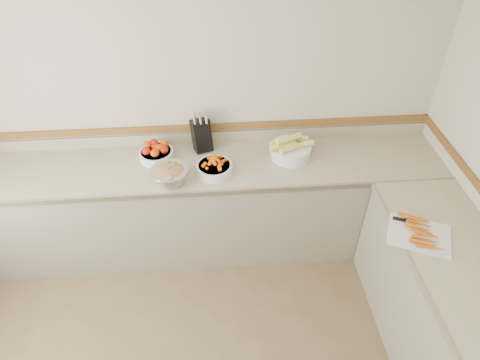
{
  "coord_description": "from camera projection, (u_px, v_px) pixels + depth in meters",
  "views": [
    {
      "loc": [
        0.16,
        -1.0,
        2.98
      ],
      "look_at": [
        0.35,
        1.35,
        1.0
      ],
      "focal_mm": 32.0,
      "sensor_mm": 36.0,
      "label": 1
    }
  ],
  "objects": [
    {
      "name": "dishwasher",
      "position": [
        466.0,
        350.0,
        2.69
      ],
      "size": [
        0.63,
        0.6,
        0.84
      ],
      "color": "silver",
      "rests_on": "ground_plane"
    },
    {
      "name": "corn_bowl",
      "position": [
        290.0,
        149.0,
        3.43
      ],
      "size": [
        0.37,
        0.33,
        0.2
      ],
      "color": "silver",
      "rests_on": "counter_back"
    },
    {
      "name": "counter_back",
      "position": [
        196.0,
        206.0,
        3.66
      ],
      "size": [
        4.0,
        0.65,
        1.08
      ],
      "color": "gray",
      "rests_on": "ground_plane"
    },
    {
      "name": "cutting_board",
      "position": [
        419.0,
        233.0,
        2.8
      ],
      "size": [
        0.48,
        0.44,
        0.06
      ],
      "color": "silver",
      "rests_on": "counter_right"
    },
    {
      "name": "cherry_tomato_bowl",
      "position": [
        214.0,
        167.0,
        3.28
      ],
      "size": [
        0.28,
        0.28,
        0.15
      ],
      "color": "silver",
      "rests_on": "counter_back"
    },
    {
      "name": "tomato_bowl",
      "position": [
        156.0,
        152.0,
        3.41
      ],
      "size": [
        0.27,
        0.27,
        0.13
      ],
      "color": "silver",
      "rests_on": "counter_back"
    },
    {
      "name": "knife_block",
      "position": [
        201.0,
        134.0,
        3.46
      ],
      "size": [
        0.19,
        0.21,
        0.34
      ],
      "color": "black",
      "rests_on": "counter_back"
    },
    {
      "name": "rhubarb_bowl",
      "position": [
        170.0,
        175.0,
        3.16
      ],
      "size": [
        0.28,
        0.28,
        0.16
      ],
      "color": "#B2B2BA",
      "rests_on": "counter_back"
    },
    {
      "name": "back_wall",
      "position": [
        189.0,
        100.0,
        3.37
      ],
      "size": [
        4.0,
        0.0,
        4.0
      ],
      "primitive_type": "plane",
      "rotation": [
        1.57,
        0.0,
        0.0
      ],
      "color": "#B8B097",
      "rests_on": "ground_plane"
    }
  ]
}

